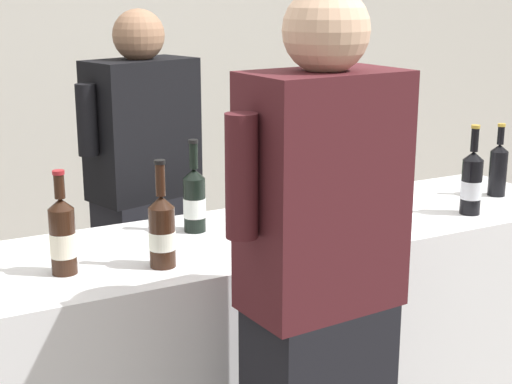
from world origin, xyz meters
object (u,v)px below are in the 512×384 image
Objects in this scene: potted_shrub at (317,190)px; person_guest at (319,327)px; wine_bottle_3 at (162,230)px; wine_bottle_1 at (472,182)px; wine_bottle_2 at (194,199)px; person_server at (146,215)px; wine_bottle_0 at (399,193)px; wine_bottle_4 at (63,236)px; wine_bottle_5 at (498,168)px; wine_glass at (280,202)px.

person_guest is at bearing -122.18° from potted_shrub.
wine_bottle_1 is at bearing -0.42° from wine_bottle_3.
wine_bottle_2 is at bearing 91.28° from person_guest.
person_server reaches higher than potted_shrub.
wine_bottle_0 is 1.13m from person_server.
wine_bottle_4 is at bearing 175.23° from wine_bottle_0.
wine_bottle_2 is 0.20× the size of person_server.
person_guest reaches higher than person_server.
wine_bottle_1 is 0.20× the size of person_server.
person_server is (0.26, 0.88, -0.22)m from wine_bottle_3.
wine_bottle_3 is (-0.90, 0.02, -0.01)m from wine_bottle_0.
wine_bottle_3 is at bearing -129.25° from wine_bottle_2.
wine_bottle_4 is at bearing 176.56° from wine_bottle_1.
wine_bottle_3 is 0.20× the size of person_server.
wine_bottle_1 reaches higher than wine_bottle_3.
wine_bottle_1 is 0.33m from wine_bottle_5.
potted_shrub is (1.19, 1.06, -0.36)m from wine_bottle_2.
wine_bottle_1 is 1.02× the size of wine_bottle_3.
wine_bottle_4 is 0.18× the size of person_guest.
wine_bottle_0 is 0.19× the size of person_guest.
wine_bottle_0 is at bearing -0.99° from wine_bottle_3.
wine_bottle_5 is at bearing 13.85° from wine_bottle_0.
wine_bottle_1 is 0.82m from wine_glass.
person_server reaches higher than wine_bottle_2.
person_server is 0.95× the size of person_guest.
wine_bottle_2 is 0.98× the size of wine_bottle_3.
wine_bottle_3 is (-1.26, 0.01, -0.01)m from wine_bottle_1.
wine_bottle_2 is 1.09× the size of wine_bottle_5.
wine_bottle_3 is at bearing -136.61° from potted_shrub.
potted_shrub is at bearing 57.82° from person_guest.
potted_shrub is at bearing 21.81° from person_server.
wine_glass is 0.89m from person_server.
wine_bottle_0 is 0.33× the size of potted_shrub.
wine_bottle_2 is 1.32m from wine_bottle_5.
wine_bottle_3 is 1.55m from wine_bottle_5.
wine_glass is (0.21, -0.24, 0.02)m from wine_bottle_2.
person_server is at bearing 55.58° from wine_bottle_4.
person_guest reaches higher than wine_bottle_5.
wine_bottle_5 is 1.47× the size of wine_glass.
wine_bottle_0 reaches higher than wine_bottle_4.
wine_glass is at bearing -3.25° from wine_bottle_4.
wine_glass is (-0.81, 0.05, 0.02)m from wine_bottle_1.
wine_bottle_1 is at bearing -3.61° from wine_glass.
person_guest is 1.70× the size of potted_shrub.
wine_bottle_1 is 1.07× the size of wine_bottle_4.
person_server is at bearing 150.25° from wine_bottle_5.
person_server is 1.62× the size of potted_shrub.
wine_bottle_3 is 0.33× the size of potted_shrub.
wine_bottle_5 is (0.29, 0.15, -0.01)m from wine_bottle_1.
wine_bottle_5 is at bearing 5.21° from wine_glass.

